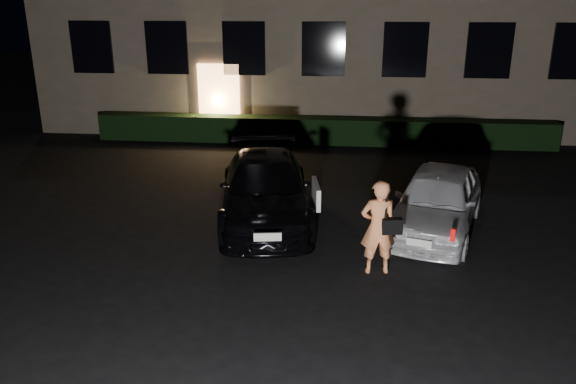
# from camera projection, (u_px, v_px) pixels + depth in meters

# --- Properties ---
(ground) EXTENTS (80.00, 80.00, 0.00)m
(ground) POSITION_uv_depth(u_px,v_px,m) (289.00, 306.00, 8.81)
(ground) COLOR black
(ground) RESTS_ON ground
(hedge) EXTENTS (15.00, 0.70, 0.85)m
(hedge) POSITION_uv_depth(u_px,v_px,m) (321.00, 131.00, 18.53)
(hedge) COLOR black
(hedge) RESTS_ON ground
(sedan) EXTENTS (2.60, 4.89, 1.35)m
(sedan) POSITION_uv_depth(u_px,v_px,m) (265.00, 188.00, 12.12)
(sedan) COLOR black
(sedan) RESTS_ON ground
(hatch) EXTENTS (2.62, 4.15, 1.32)m
(hatch) POSITION_uv_depth(u_px,v_px,m) (437.00, 200.00, 11.45)
(hatch) COLOR silver
(hatch) RESTS_ON ground
(man) EXTENTS (0.75, 0.51, 1.69)m
(man) POSITION_uv_depth(u_px,v_px,m) (379.00, 227.00, 9.63)
(man) COLOR #FF9358
(man) RESTS_ON ground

